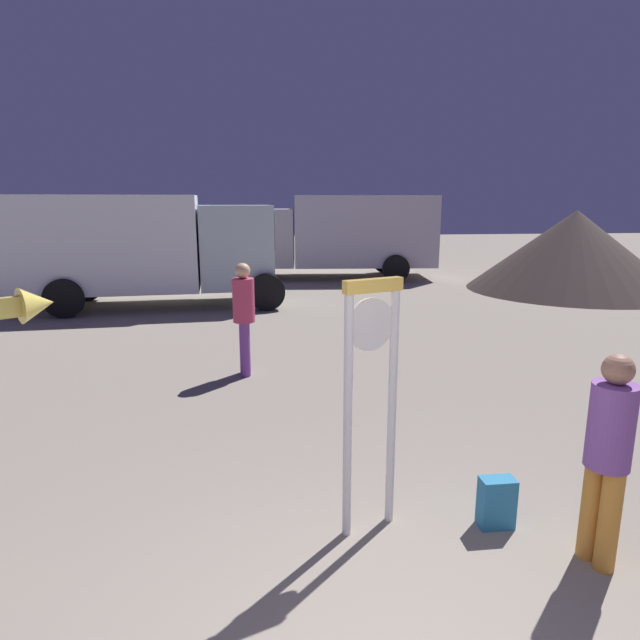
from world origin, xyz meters
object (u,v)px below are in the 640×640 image
Objects in this scene: box_truck_near at (140,245)px; person_near_clock at (608,451)px; backpack at (496,503)px; person_distant at (244,313)px; standing_clock at (371,378)px; box_truck_far at (343,233)px; dome_tent at (573,251)px.

person_near_clock is at bearing -63.61° from box_truck_near.
person_distant is (-2.10, 4.26, 0.76)m from backpack.
standing_clock reaches higher than person_distant.
box_truck_far reaches higher than person_distant.
box_truck_far reaches higher than dome_tent.
backpack is 0.06× the size of box_truck_near.
standing_clock is 1.19× the size of person_distant.
standing_clock is 14.85m from box_truck_far.
box_truck_near is (-2.66, 5.88, 0.58)m from person_distant.
person_near_clock is 3.78× the size of backpack.
person_near_clock is 1.02m from backpack.
box_truck_near reaches higher than person_near_clock.
box_truck_near is (-4.76, 10.14, 1.34)m from backpack.
person_distant is 0.25× the size of box_truck_far.
standing_clock is at bearing -75.70° from person_distant.
backpack is at bearing -123.77° from dome_tent.
box_truck_near is at bearing -175.02° from dome_tent.
box_truck_near is (-3.72, 10.02, 0.27)m from standing_clock.
box_truck_far is at bearing 81.51° from standing_clock.
backpack is 14.91m from box_truck_far.
box_truck_far is (0.61, 15.33, 0.66)m from person_near_clock.
box_truck_near reaches higher than dome_tent.
person_near_clock is (1.58, -0.65, -0.38)m from standing_clock.
box_truck_far is at bearing 87.71° from person_near_clock.
person_distant is 11.85m from dome_tent.
dome_tent is (6.35, -3.59, -0.37)m from box_truck_far.
person_near_clock is 5.47m from person_distant.
standing_clock is 1.50m from backpack.
dome_tent is at bearing 4.98° from box_truck_near.
person_near_clock is 0.27× the size of dome_tent.
box_truck_near is at bearing 116.39° from person_near_clock.
backpack is at bearing 135.07° from person_near_clock.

